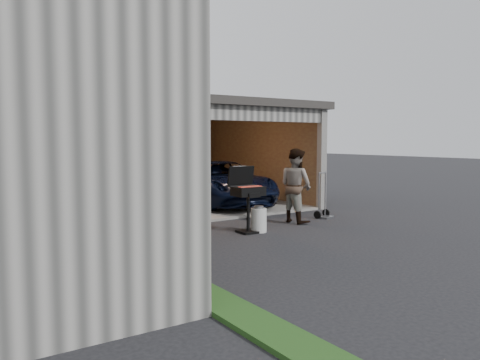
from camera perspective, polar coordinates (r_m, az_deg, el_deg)
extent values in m
plane|color=black|center=(7.80, 7.01, -9.16)|extent=(80.00, 80.00, 0.00)
cube|color=#193814|center=(5.76, -3.86, -14.01)|extent=(0.50, 8.00, 0.06)
cube|color=#605E59|center=(13.62, -8.65, -2.97)|extent=(6.50, 6.00, 0.06)
cube|color=#4A2F22|center=(16.20, -13.11, 2.91)|extent=(6.50, 0.15, 2.70)
cube|color=#4A2F22|center=(15.12, 2.26, 2.90)|extent=(0.15, 6.00, 2.70)
cube|color=#4A2F22|center=(12.49, -22.04, 2.10)|extent=(0.15, 6.00, 2.70)
cube|color=#2D2B28|center=(13.52, -8.80, 8.74)|extent=(6.80, 6.30, 0.20)
cube|color=#474744|center=(10.93, -2.25, 8.23)|extent=(6.50, 0.16, 0.36)
cube|color=silver|center=(11.99, -5.33, 8.40)|extent=(6.00, 2.40, 0.06)
cube|color=#474744|center=(12.83, 9.94, 2.45)|extent=(0.20, 0.18, 2.70)
cube|color=brown|center=(14.85, -21.28, -1.50)|extent=(0.60, 0.50, 0.50)
cube|color=brown|center=(14.81, -21.34, 0.32)|extent=(0.50, 0.45, 0.45)
cube|color=brown|center=(16.55, -4.06, -0.36)|extent=(0.55, 0.50, 0.60)
cube|color=brown|center=(17.11, -4.55, 2.63)|extent=(0.24, 0.43, 2.20)
imported|color=black|center=(13.43, -2.34, -0.56)|extent=(2.66, 4.61, 1.21)
imported|color=#ABC7D7|center=(7.20, -10.01, -3.74)|extent=(0.54, 0.68, 1.64)
imported|color=#44211A|center=(10.75, 6.82, -0.69)|extent=(0.69, 0.86, 1.69)
cube|color=black|center=(9.59, 1.00, -6.32)|extent=(0.39, 0.39, 0.05)
cylinder|color=black|center=(9.52, 1.00, -4.01)|extent=(0.06, 0.06, 0.77)
cube|color=black|center=(9.46, 1.01, -1.37)|extent=(0.61, 0.42, 0.18)
cube|color=#59595B|center=(9.45, 1.01, -0.90)|extent=(0.55, 0.37, 0.01)
cube|color=black|center=(9.65, 0.11, 0.46)|extent=(0.61, 0.11, 0.42)
cylinder|color=silver|center=(9.63, 2.29, -4.92)|extent=(0.40, 0.40, 0.49)
cube|color=brown|center=(7.56, -13.47, -5.93)|extent=(0.25, 0.88, 0.97)
cube|color=slate|center=(11.53, 10.47, -4.48)|extent=(0.42, 0.32, 0.04)
cylinder|color=black|center=(11.40, 9.42, -4.20)|extent=(0.09, 0.19, 0.19)
cylinder|color=black|center=(11.76, 10.44, -3.94)|extent=(0.09, 0.19, 0.19)
cylinder|color=slate|center=(11.38, 9.59, -1.79)|extent=(0.03, 0.03, 1.09)
cylinder|color=slate|center=(11.65, 10.35, -1.64)|extent=(0.03, 0.03, 1.09)
cylinder|color=slate|center=(11.46, 10.01, 0.87)|extent=(0.31, 0.12, 0.03)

